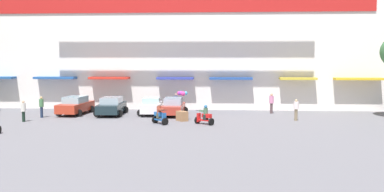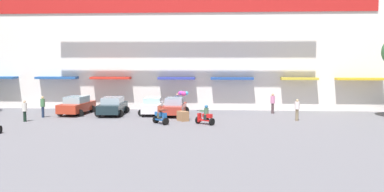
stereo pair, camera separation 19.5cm
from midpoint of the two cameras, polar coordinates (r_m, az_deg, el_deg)
The scene contains 14 objects.
ground_plane at distance 24.63m, azimuth -7.18°, elevation -6.43°, with size 128.00×128.00×0.00m, color slate.
colonial_building at distance 47.71m, azimuth -1.69°, elevation 10.30°, with size 39.43×18.13×20.88m.
parked_car_0 at distance 39.05m, azimuth -14.95°, elevation -1.17°, with size 2.55×4.60×1.55m.
parked_car_1 at distance 37.89m, azimuth -10.50°, elevation -1.28°, with size 2.53×4.44×1.52m.
parked_car_2 at distance 37.71m, azimuth -5.39°, elevation -1.29°, with size 2.43×4.04×1.45m.
parked_car_3 at distance 37.10m, azimuth -2.55°, elevation -1.37°, with size 2.25×4.35×1.49m.
scooter_rider_1 at distance 32.31m, azimuth -4.35°, elevation -2.50°, with size 1.33×1.35×1.56m.
scooter_rider_2 at distance 32.06m, azimuth 1.46°, elevation -2.65°, with size 1.48×1.30×1.44m.
pedestrian_0 at distance 40.17m, azimuth -2.23°, elevation -0.65°, with size 0.48×0.48×1.60m.
pedestrian_1 at distance 38.92m, azimuth 10.08°, elevation -0.77°, with size 0.54×0.54×1.75m.
pedestrian_2 at distance 35.77m, azimuth -21.09°, elevation -1.66°, with size 0.47×0.47×1.63m.
pedestrian_3 at distance 34.87m, azimuth 13.13°, elevation -1.58°, with size 0.54×0.54×1.67m.
pedestrian_4 at distance 37.70m, azimuth -19.00°, elevation -1.17°, with size 0.49×0.49×1.72m.
balloon_vendor_cart at distance 33.82m, azimuth -1.46°, elevation -1.73°, with size 1.01×1.08×2.32m.
Camera 1 is at (4.65, -10.68, 4.88)m, focal length 41.32 mm.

